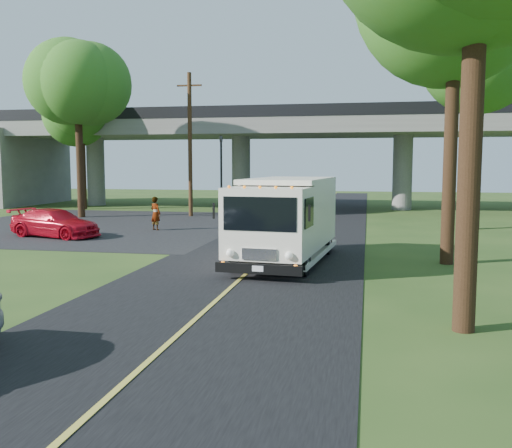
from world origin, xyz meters
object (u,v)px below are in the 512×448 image
(traffic_signal, at_px, (221,166))
(tree_left_far, at_px, (82,107))
(pedestrian, at_px, (156,214))
(red_sedan, at_px, (55,223))
(tree_right_far, at_px, (486,63))
(utility_pole, at_px, (190,144))
(tree_left_lot, at_px, (79,88))
(step_van, at_px, (286,217))

(traffic_signal, xyz_separation_m, tree_left_far, (-10.79, 1.84, 4.25))
(tree_left_far, distance_m, pedestrian, 16.62)
(red_sedan, bearing_deg, tree_right_far, -56.51)
(utility_pole, xyz_separation_m, pedestrian, (0.62, -7.75, -3.74))
(pedestrian, bearing_deg, red_sedan, 70.37)
(tree_left_lot, xyz_separation_m, red_sedan, (3.37, -8.96, -7.26))
(tree_left_lot, xyz_separation_m, tree_left_far, (-3.00, 6.00, -0.45))
(tree_left_far, bearing_deg, traffic_signal, -9.65)
(utility_pole, xyz_separation_m, tree_left_lot, (-6.29, -2.16, 3.31))
(tree_right_far, relative_size, red_sedan, 2.48)
(utility_pole, height_order, step_van, utility_pole)
(pedestrian, bearing_deg, utility_pole, -58.63)
(tree_right_far, distance_m, tree_left_lot, 23.09)
(utility_pole, xyz_separation_m, red_sedan, (-2.93, -11.13, -3.95))
(tree_left_lot, bearing_deg, tree_right_far, -4.97)
(tree_right_far, distance_m, pedestrian, 18.09)
(red_sedan, bearing_deg, tree_left_far, 37.01)
(traffic_signal, distance_m, utility_pole, 2.86)
(tree_right_far, bearing_deg, tree_left_lot, 175.03)
(utility_pole, relative_size, pedestrian, 5.29)
(pedestrian, bearing_deg, tree_left_lot, -12.15)
(tree_right_far, relative_size, step_van, 1.58)
(tree_right_far, xyz_separation_m, step_van, (-8.33, -11.71, -6.75))
(traffic_signal, xyz_separation_m, pedestrian, (-0.88, -9.75, -2.35))
(tree_left_far, relative_size, step_van, 1.42)
(red_sedan, bearing_deg, traffic_signal, -4.68)
(step_van, height_order, red_sedan, step_van)
(traffic_signal, bearing_deg, tree_right_far, -22.07)
(tree_right_far, bearing_deg, tree_left_far, 162.90)
(tree_left_lot, relative_size, step_van, 1.51)
(tree_left_far, height_order, red_sedan, tree_left_far)
(pedestrian, bearing_deg, tree_right_far, -140.63)
(tree_left_lot, distance_m, pedestrian, 11.35)
(traffic_signal, relative_size, red_sedan, 1.17)
(utility_pole, height_order, tree_left_far, tree_left_far)
(utility_pole, bearing_deg, pedestrian, -85.43)
(tree_right_far, bearing_deg, step_van, -125.42)
(tree_right_far, xyz_separation_m, tree_left_lot, (-23.00, 2.00, -0.40))
(tree_left_far, xyz_separation_m, step_van, (17.67, -19.71, -5.90))
(tree_right_far, relative_size, tree_left_lot, 1.05)
(traffic_signal, height_order, red_sedan, traffic_signal)
(traffic_signal, relative_size, tree_left_lot, 0.50)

